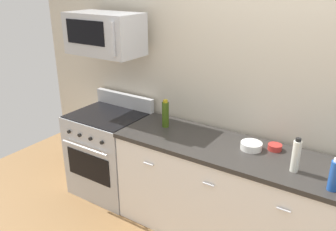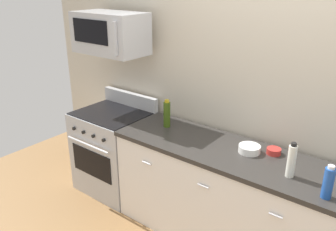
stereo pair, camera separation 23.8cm
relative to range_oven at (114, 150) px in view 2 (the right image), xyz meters
name	(u,v)px [view 2 (the right image)]	position (x,y,z in m)	size (l,w,h in m)	color
back_wall	(284,95)	(1.67, 0.41, 0.88)	(5.67, 0.10, 2.70)	beige
counter_unit	(253,208)	(1.67, 0.00, -0.01)	(2.58, 0.66, 0.92)	white
range_oven	(114,150)	(0.00, 0.00, 0.00)	(0.76, 0.69, 1.07)	#B7BABF
microwave	(110,33)	(0.00, 0.04, 1.28)	(0.74, 0.44, 0.40)	#B7BABF
bottle_vinegar_white	(291,161)	(1.95, -0.09, 0.58)	(0.06, 0.06, 0.27)	silver
bottle_soda_blue	(328,183)	(2.23, -0.20, 0.56)	(0.07, 0.07, 0.24)	#1E4CA5
bottle_olive_oil	(167,114)	(0.69, 0.07, 0.58)	(0.07, 0.07, 0.27)	#385114
bowl_white_ceramic	(249,149)	(1.55, 0.07, 0.48)	(0.18, 0.18, 0.06)	white
bowl_red_small	(274,151)	(1.72, 0.17, 0.48)	(0.12, 0.12, 0.05)	#B72D28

